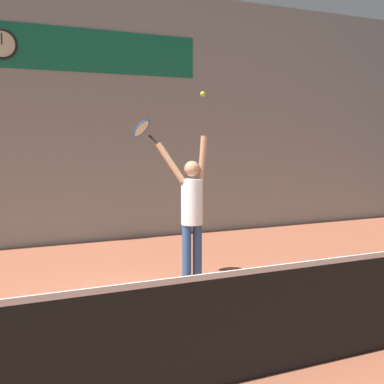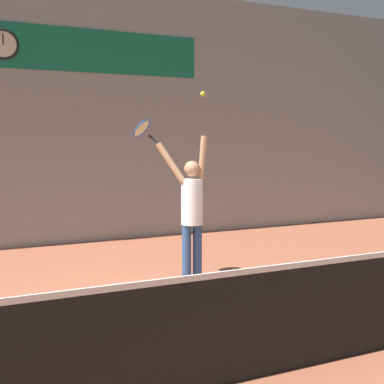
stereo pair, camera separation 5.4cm
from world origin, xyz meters
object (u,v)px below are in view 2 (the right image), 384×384
object	(u,v)px
tennis_player	(191,208)
tennis_racket	(142,129)
scoreboard_clock	(3,44)
tennis_ball	(203,94)

from	to	relation	value
tennis_player	tennis_racket	xyz separation A→B (m)	(-0.57, 0.40, 1.10)
tennis_player	tennis_racket	bearing A→B (deg)	144.84
scoreboard_clock	tennis_ball	size ratio (longest dim) A/B	7.80
tennis_racket	tennis_ball	distance (m)	0.98
scoreboard_clock	tennis_player	distance (m)	4.84
tennis_player	tennis_ball	world-z (taller)	tennis_ball
tennis_racket	tennis_ball	world-z (taller)	tennis_ball
scoreboard_clock	tennis_player	bearing A→B (deg)	-59.83
tennis_player	tennis_ball	xyz separation A→B (m)	(0.15, -0.06, 1.58)
tennis_player	tennis_racket	size ratio (longest dim) A/B	5.15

